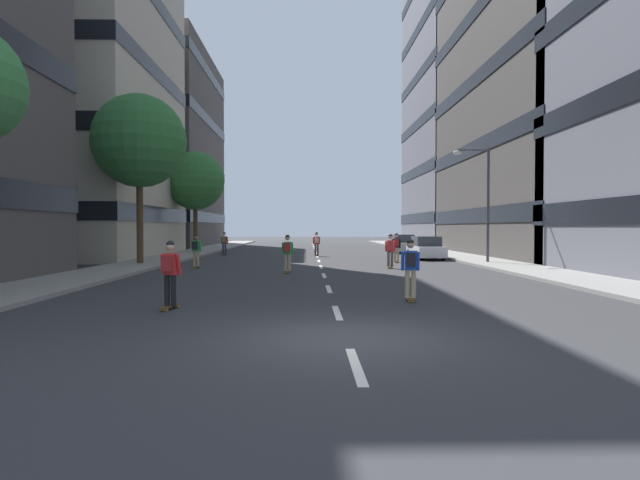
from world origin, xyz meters
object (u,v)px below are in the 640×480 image
parked_car_mid (402,244)px  skater_4 (396,246)px  street_tree_near (195,181)px  skater_2 (170,270)px  skater_7 (224,242)px  street_tree_mid (139,141)px  skater_3 (390,249)px  streetlamp_right (482,192)px  skater_1 (196,249)px  skater_0 (411,266)px  parked_car_near (426,249)px  skater_6 (317,242)px  skater_5 (287,251)px

parked_car_mid → skater_4: (-2.53, -11.95, 0.32)m
parked_car_mid → street_tree_near: (-17.14, 0.19, 5.25)m
skater_2 → skater_7: size_ratio=1.00×
street_tree_mid → skater_3: size_ratio=5.21×
skater_7 → parked_car_mid: bearing=15.0°
skater_3 → streetlamp_right: bearing=27.5°
streetlamp_right → skater_1: size_ratio=3.65×
skater_0 → skater_1: same height
parked_car_near → streetlamp_right: 6.32m
parked_car_mid → streetlamp_right: streetlamp_right is taller
streetlamp_right → skater_2: streetlamp_right is taller
street_tree_mid → skater_4: bearing=9.0°
skater_1 → skater_2: (2.20, -13.66, 0.00)m
skater_2 → skater_4: size_ratio=1.00×
skater_4 → skater_7: bearing=144.9°
street_tree_near → skater_7: size_ratio=4.63×
parked_car_near → skater_2: skater_2 is taller
skater_1 → skater_6: bearing=60.3°
parked_car_mid → street_tree_near: bearing=179.3°
street_tree_mid → parked_car_mid: bearing=39.7°
parked_car_near → skater_6: bearing=152.3°
parked_car_near → streetlamp_right: (2.10, -4.87, 3.44)m
skater_7 → skater_3: bearing=-50.5°
street_tree_mid → skater_0: bearing=-49.5°
parked_car_mid → skater_4: bearing=-102.0°
parked_car_mid → street_tree_mid: bearing=-140.3°
street_tree_near → skater_4: 19.63m
skater_0 → skater_7: same height
street_tree_near → skater_2: bearing=-79.3°
skater_3 → skater_0: bearing=-96.3°
skater_4 → skater_2: bearing=-116.5°
skater_2 → skater_7: (-2.69, 26.09, 0.00)m
parked_car_near → skater_7: skater_7 is taller
parked_car_near → skater_1: skater_1 is taller
streetlamp_right → skater_1: bearing=-170.4°
skater_5 → skater_7: same height
skater_1 → skater_3: (10.03, -0.32, -0.03)m
parked_car_near → skater_1: size_ratio=2.47×
parked_car_near → skater_0: skater_0 is taller
parked_car_mid → skater_3: 16.93m
skater_1 → street_tree_mid: bearing=150.6°
skater_4 → skater_6: same height
skater_2 → skater_5: same height
parked_car_near → streetlamp_right: bearing=-66.6°
parked_car_near → skater_3: skater_3 is taller
skater_2 → skater_7: same height
parked_car_mid → skater_2: (-11.46, -29.87, 0.32)m
street_tree_mid → skater_3: (13.51, -2.28, -5.86)m
street_tree_mid → skater_6: (9.93, 9.35, -5.83)m
parked_car_mid → skater_3: (-3.63, -16.53, 0.29)m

